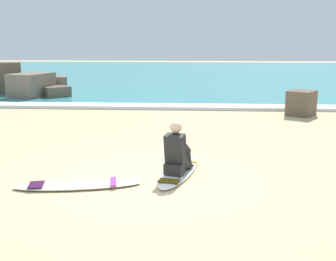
{
  "coord_description": "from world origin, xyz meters",
  "views": [
    {
      "loc": [
        0.86,
        -7.28,
        2.47
      ],
      "look_at": [
        0.28,
        1.78,
        0.55
      ],
      "focal_mm": 47.35,
      "sensor_mm": 36.0,
      "label": 1
    }
  ],
  "objects_px": {
    "surfer_seated": "(177,153)",
    "surfboard_spare_near": "(78,185)",
    "shoreline_rock": "(301,103)",
    "surfboard_main": "(179,171)"
  },
  "relations": [
    {
      "from": "surfer_seated",
      "to": "surfboard_spare_near",
      "type": "relative_size",
      "value": 0.43
    },
    {
      "from": "surfboard_main",
      "to": "shoreline_rock",
      "type": "distance_m",
      "value": 7.44
    },
    {
      "from": "surfboard_main",
      "to": "shoreline_rock",
      "type": "height_order",
      "value": "shoreline_rock"
    },
    {
      "from": "surfboard_main",
      "to": "shoreline_rock",
      "type": "relative_size",
      "value": 2.57
    },
    {
      "from": "surfer_seated",
      "to": "shoreline_rock",
      "type": "relative_size",
      "value": 1.1
    },
    {
      "from": "surfboard_spare_near",
      "to": "shoreline_rock",
      "type": "relative_size",
      "value": 2.54
    },
    {
      "from": "surfboard_spare_near",
      "to": "shoreline_rock",
      "type": "bearing_deg",
      "value": 53.97
    },
    {
      "from": "shoreline_rock",
      "to": "surfer_seated",
      "type": "bearing_deg",
      "value": -119.05
    },
    {
      "from": "surfer_seated",
      "to": "shoreline_rock",
      "type": "bearing_deg",
      "value": 60.95
    },
    {
      "from": "surfer_seated",
      "to": "surfboard_spare_near",
      "type": "height_order",
      "value": "surfer_seated"
    }
  ]
}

